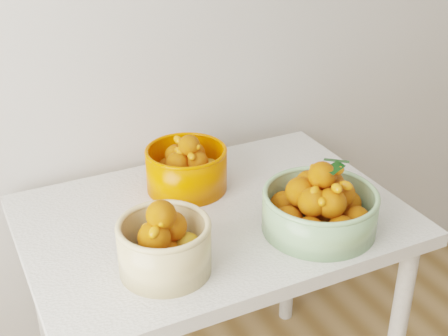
{
  "coord_description": "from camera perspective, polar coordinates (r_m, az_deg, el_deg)",
  "views": [
    {
      "loc": [
        -1.04,
        0.31,
        1.64
      ],
      "look_at": [
        -0.44,
        1.54,
        0.92
      ],
      "focal_mm": 50.0,
      "sensor_mm": 36.0,
      "label": 1
    }
  ],
  "objects": [
    {
      "name": "bowl_cream",
      "position": [
        1.44,
        -5.49,
        -6.98
      ],
      "size": [
        0.29,
        0.29,
        0.19
      ],
      "rotation": [
        0.0,
        0.0,
        -0.42
      ],
      "color": "#D5B982",
      "rests_on": "table"
    },
    {
      "name": "bowl_green",
      "position": [
        1.6,
        8.69,
        -3.54
      ],
      "size": [
        0.3,
        0.3,
        0.19
      ],
      "rotation": [
        0.0,
        0.0,
        0.03
      ],
      "color": "#8AB57E",
      "rests_on": "table"
    },
    {
      "name": "table",
      "position": [
        1.73,
        -0.93,
        -6.9
      ],
      "size": [
        1.0,
        0.7,
        0.75
      ],
      "color": "silver",
      "rests_on": "ground"
    },
    {
      "name": "bowl_orange",
      "position": [
        1.77,
        -3.42,
        0.05
      ],
      "size": [
        0.3,
        0.3,
        0.17
      ],
      "rotation": [
        0.0,
        0.0,
        0.35
      ],
      "color": "#E95300",
      "rests_on": "table"
    }
  ]
}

